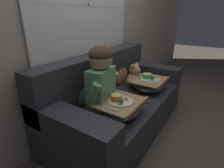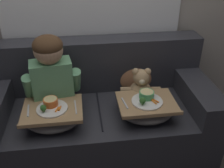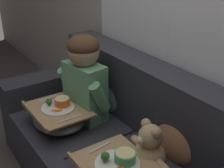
{
  "view_description": "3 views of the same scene",
  "coord_description": "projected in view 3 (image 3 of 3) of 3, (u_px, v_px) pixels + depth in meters",
  "views": [
    {
      "loc": [
        -1.57,
        -0.89,
        1.27
      ],
      "look_at": [
        -0.05,
        0.11,
        0.55
      ],
      "focal_mm": 28.0,
      "sensor_mm": 36.0,
      "label": 1
    },
    {
      "loc": [
        -0.12,
        -1.77,
        1.66
      ],
      "look_at": [
        0.1,
        -0.05,
        0.64
      ],
      "focal_mm": 42.0,
      "sensor_mm": 36.0,
      "label": 2
    },
    {
      "loc": [
        1.39,
        -0.92,
        1.59
      ],
      "look_at": [
        -0.14,
        0.12,
        0.72
      ],
      "focal_mm": 50.0,
      "sensor_mm": 36.0,
      "label": 3
    }
  ],
  "objects": [
    {
      "name": "couch",
      "position": [
        117.0,
        149.0,
        2.08
      ],
      "size": [
        1.85,
        0.86,
        0.87
      ],
      "color": "#2D2D33",
      "rests_on": "ground_plane"
    },
    {
      "name": "throw_pillow_behind_child",
      "position": [
        110.0,
        89.0,
        2.33
      ],
      "size": [
        0.35,
        0.17,
        0.36
      ],
      "color": "slate",
      "rests_on": "couch"
    },
    {
      "name": "throw_pillow_behind_teddy",
      "position": [
        178.0,
        134.0,
        1.8
      ],
      "size": [
        0.36,
        0.17,
        0.37
      ],
      "color": "#B2754C",
      "rests_on": "couch"
    },
    {
      "name": "teddy_bear",
      "position": [
        149.0,
        151.0,
        1.7
      ],
      "size": [
        0.34,
        0.24,
        0.31
      ],
      "color": "tan",
      "rests_on": "couch"
    },
    {
      "name": "child_figure",
      "position": [
        84.0,
        74.0,
        2.14
      ],
      "size": [
        0.45,
        0.24,
        0.62
      ],
      "color": "#66A370",
      "rests_on": "couch"
    },
    {
      "name": "lap_tray_child",
      "position": [
        59.0,
        116.0,
        2.15
      ],
      "size": [
        0.43,
        0.36,
        0.2
      ],
      "color": "slate",
      "rests_on": "child_figure"
    }
  ]
}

